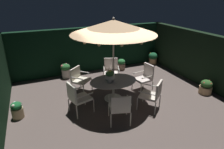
{
  "coord_description": "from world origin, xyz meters",
  "views": [
    {
      "loc": [
        -2.53,
        -5.31,
        3.5
      ],
      "look_at": [
        -0.15,
        0.23,
        0.9
      ],
      "focal_mm": 30.39,
      "sensor_mm": 36.0,
      "label": 1
    }
  ],
  "objects": [
    {
      "name": "patio_chair_south",
      "position": [
        1.25,
        0.28,
        0.58
      ],
      "size": [
        0.66,
        0.65,
        1.03
      ],
      "color": "beige",
      "rests_on": "ground_plane"
    },
    {
      "name": "patio_chair_southwest",
      "position": [
        0.34,
        1.44,
        0.56
      ],
      "size": [
        0.8,
        0.79,
        1.01
      ],
      "color": "silver",
      "rests_on": "ground_plane"
    },
    {
      "name": "potted_plant_front_corner",
      "position": [
        1.35,
        2.55,
        0.28
      ],
      "size": [
        0.37,
        0.37,
        0.54
      ],
      "color": "#846854",
      "rests_on": "ground_plane"
    },
    {
      "name": "patio_chair_east",
      "position": [
        -0.53,
        -1.23,
        0.57
      ],
      "size": [
        0.72,
        0.72,
        0.96
      ],
      "color": "beige",
      "rests_on": "ground_plane"
    },
    {
      "name": "patio_chair_north",
      "position": [
        -1.1,
        1.13,
        0.57
      ],
      "size": [
        0.84,
        0.84,
        0.95
      ],
      "color": "silver",
      "rests_on": "ground_plane"
    },
    {
      "name": "patio_umbrella",
      "position": [
        -0.15,
        0.11,
        2.54
      ],
      "size": [
        2.71,
        2.71,
        2.83
      ],
      "color": "beige",
      "rests_on": "ground_plane"
    },
    {
      "name": "hedge_backdrop_right",
      "position": [
        3.71,
        0.0,
        1.04
      ],
      "size": [
        0.3,
        6.54,
        2.08
      ],
      "primitive_type": "cube",
      "color": "black",
      "rests_on": "ground_plane"
    },
    {
      "name": "centerpiece_planter",
      "position": [
        -0.3,
        0.06,
        0.96
      ],
      "size": [
        0.33,
        0.33,
        0.43
      ],
      "color": "beige",
      "rests_on": "patio_dining_table"
    },
    {
      "name": "potted_plant_back_left",
      "position": [
        -1.35,
        2.62,
        0.36
      ],
      "size": [
        0.42,
        0.42,
        0.66
      ],
      "color": "beige",
      "rests_on": "ground_plane"
    },
    {
      "name": "patio_chair_northeast",
      "position": [
        -1.51,
        -0.25,
        0.59
      ],
      "size": [
        0.75,
        0.72,
        1.05
      ],
      "color": "silver",
      "rests_on": "ground_plane"
    },
    {
      "name": "potted_plant_left_far",
      "position": [
        3.2,
        -0.89,
        0.26
      ],
      "size": [
        0.46,
        0.46,
        0.54
      ],
      "color": "tan",
      "rests_on": "ground_plane"
    },
    {
      "name": "hedge_backdrop_rear",
      "position": [
        0.0,
        3.12,
        1.04
      ],
      "size": [
        7.72,
        0.3,
        2.08
      ],
      "primitive_type": "cube",
      "color": "black",
      "rests_on": "ground_plane"
    },
    {
      "name": "potted_plant_back_center",
      "position": [
        3.24,
        2.6,
        0.34
      ],
      "size": [
        0.49,
        0.49,
        0.62
      ],
      "color": "tan",
      "rests_on": "ground_plane"
    },
    {
      "name": "potted_plant_left_near",
      "position": [
        -3.26,
        0.23,
        0.27
      ],
      "size": [
        0.34,
        0.34,
        0.53
      ],
      "color": "tan",
      "rests_on": "ground_plane"
    },
    {
      "name": "patio_chair_southeast",
      "position": [
        0.74,
        -0.98,
        0.57
      ],
      "size": [
        0.85,
        0.86,
        0.99
      ],
      "color": "silver",
      "rests_on": "ground_plane"
    },
    {
      "name": "ground_plane",
      "position": [
        0.0,
        0.0,
        -0.01
      ],
      "size": [
        7.72,
        6.54,
        0.02
      ],
      "primitive_type": "cube",
      "color": "#574A44"
    },
    {
      "name": "patio_dining_table",
      "position": [
        -0.15,
        0.11,
        0.57
      ],
      "size": [
        1.66,
        1.24,
        0.72
      ],
      "color": "silver",
      "rests_on": "ground_plane"
    }
  ]
}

